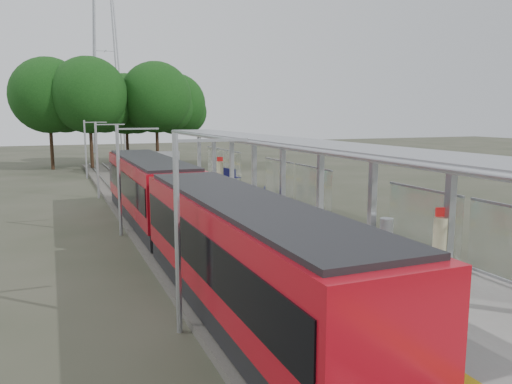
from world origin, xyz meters
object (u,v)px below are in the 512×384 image
(bench_mid, at_px, (266,196))
(litter_bin, at_px, (386,232))
(train, at_px, (182,210))
(bench_far, at_px, (231,175))
(info_pillar_far, at_px, (220,174))
(info_pillar_near, at_px, (440,244))

(bench_mid, bearing_deg, litter_bin, -60.32)
(train, relative_size, litter_bin, 27.12)
(bench_far, xyz_separation_m, info_pillar_far, (-1.23, -1.31, 0.32))
(bench_far, relative_size, info_pillar_far, 0.80)
(litter_bin, bearing_deg, info_pillar_near, -97.83)
(train, xyz_separation_m, bench_far, (7.11, 14.12, -0.49))
(bench_far, relative_size, info_pillar_near, 0.80)
(litter_bin, bearing_deg, train, 146.83)
(train, height_order, info_pillar_far, train)
(bench_far, distance_m, info_pillar_near, 21.87)
(info_pillar_near, relative_size, litter_bin, 2.00)
(bench_far, bearing_deg, info_pillar_far, -148.34)
(info_pillar_far, height_order, litter_bin, info_pillar_far)
(info_pillar_near, height_order, litter_bin, info_pillar_near)
(info_pillar_near, bearing_deg, train, 147.34)
(bench_mid, height_order, litter_bin, litter_bin)
(train, relative_size, info_pillar_far, 13.61)
(train, xyz_separation_m, info_pillar_near, (6.32, -7.73, -0.17))
(bench_mid, height_order, bench_far, bench_far)
(bench_mid, distance_m, info_pillar_near, 12.88)
(bench_mid, relative_size, info_pillar_far, 0.70)
(train, xyz_separation_m, info_pillar_far, (5.88, 12.82, -0.17))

